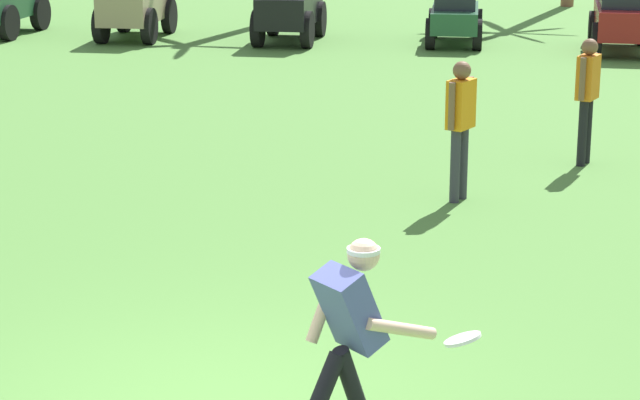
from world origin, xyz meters
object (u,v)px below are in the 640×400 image
parked_car_slot_d (455,15)px  parked_car_slot_b (135,2)px  teammate_midfield (587,89)px  parked_car_slot_e (622,13)px  parked_car_slot_c (290,4)px  frisbee_thrower (349,334)px  teammate_deep (460,117)px  frisbee_in_flight (463,339)px

parked_car_slot_d → parked_car_slot_b: bearing=-176.6°
teammate_midfield → parked_car_slot_e: size_ratio=0.65×
teammate_midfield → parked_car_slot_c: (-5.58, 9.15, -0.20)m
frisbee_thrower → parked_car_slot_c: size_ratio=0.60×
frisbee_thrower → teammate_midfield: teammate_midfield is taller
parked_car_slot_c → parked_car_slot_e: (6.46, -0.07, -0.02)m
parked_car_slot_d → parked_car_slot_e: size_ratio=0.93×
teammate_midfield → teammate_deep: 2.37m
frisbee_thrower → teammate_midfield: 8.13m
teammate_midfield → parked_car_slot_d: bearing=103.7°
parked_car_slot_c → parked_car_slot_e: parked_car_slot_c is taller
teammate_deep → parked_car_slot_e: (2.28, 10.98, -0.22)m
teammate_midfield → parked_car_slot_b: (-8.76, 9.05, -0.20)m
frisbee_in_flight → parked_car_slot_c: size_ratio=0.14×
frisbee_in_flight → parked_car_slot_b: bearing=115.2°
frisbee_thrower → frisbee_in_flight: 0.86m
parked_car_slot_e → parked_car_slot_c: bearing=179.3°
parked_car_slot_d → teammate_deep: bearing=-85.5°
parked_car_slot_b → parked_car_slot_d: 6.46m
frisbee_thrower → parked_car_slot_d: frisbee_thrower is taller
parked_car_slot_b → parked_car_slot_c: 3.18m
teammate_midfield → frisbee_in_flight: bearing=-97.5°
frisbee_thrower → frisbee_in_flight: bearing=33.3°
teammate_deep → parked_car_slot_e: bearing=78.2°
parked_car_slot_b → parked_car_slot_c: same height
teammate_deep → parked_car_slot_d: size_ratio=0.69×
frisbee_in_flight → parked_car_slot_d: bearing=94.5°
frisbee_thrower → parked_car_slot_b: frisbee_thrower is taller
teammate_midfield → parked_car_slot_e: 9.12m
teammate_midfield → teammate_deep: size_ratio=1.00×
teammate_midfield → parked_car_slot_d: size_ratio=0.69×
frisbee_in_flight → parked_car_slot_e: parked_car_slot_e is taller
frisbee_in_flight → teammate_midfield: bearing=82.5°
frisbee_in_flight → parked_car_slot_d: size_ratio=0.14×
parked_car_slot_b → parked_car_slot_e: 9.64m
frisbee_thrower → parked_car_slot_b: 18.42m
teammate_midfield → frisbee_thrower: bearing=-102.0°
parked_car_slot_b → parked_car_slot_c: bearing=1.8°
frisbee_in_flight → teammate_deep: teammate_deep is taller
teammate_deep → parked_car_slot_c: bearing=110.7°
teammate_midfield → parked_car_slot_c: size_ratio=0.66×
frisbee_thrower → parked_car_slot_d: size_ratio=0.63×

